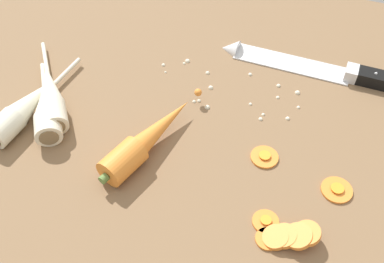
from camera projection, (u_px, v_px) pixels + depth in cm
name	position (u px, v px, depth cm)	size (l,w,h in cm)	color
ground_plane	(197.00, 137.00, 69.30)	(120.00, 90.00, 4.00)	brown
chefs_knife	(316.00, 67.00, 76.08)	(34.70, 4.42, 4.18)	silver
whole_carrot	(147.00, 139.00, 63.67)	(8.99, 21.13, 4.20)	orange
parsnip_front	(24.00, 109.00, 67.79)	(5.09, 21.04, 4.00)	silver
parsnip_mid_left	(50.00, 95.00, 69.71)	(15.38, 18.41, 4.00)	silver
parsnip_mid_right	(47.00, 109.00, 67.69)	(12.58, 15.94, 4.00)	silver
carrot_slice_stack	(288.00, 236.00, 54.95)	(7.69, 5.01, 2.84)	orange
carrot_slice_stray_near	(265.00, 156.00, 63.87)	(4.03, 4.03, 0.70)	orange
carrot_slice_stray_mid	(337.00, 189.00, 60.19)	(4.27, 4.27, 0.70)	orange
carrot_slice_stray_far	(266.00, 221.00, 57.04)	(3.48, 3.48, 0.70)	orange
mince_crumbs	(232.00, 88.00, 73.10)	(24.73, 10.68, 0.88)	silver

